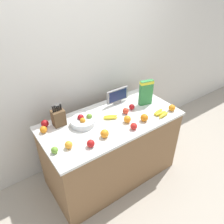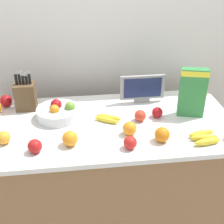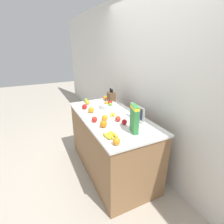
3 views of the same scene
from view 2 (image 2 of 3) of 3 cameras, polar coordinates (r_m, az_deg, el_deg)
The scene contains 18 objects.
ground_plane at distance 2.56m, azimuth -0.69°, elevation -19.55°, with size 14.00×14.00×0.00m, color #B2A899.
wall_back at distance 2.38m, azimuth -2.63°, elevation 13.97°, with size 9.00×0.06×2.60m.
counter at distance 2.24m, azimuth -0.76°, elevation -11.91°, with size 1.62×0.80×0.91m.
knife_block at distance 2.17m, azimuth -15.56°, elevation 2.86°, with size 0.13×0.11×0.28m.
small_monitor at distance 2.18m, azimuth 5.56°, elevation 4.38°, with size 0.31×0.03×0.20m.
cereal_box at distance 2.04m, azimuth 14.55°, elevation 3.78°, with size 0.18×0.10×0.32m.
fruit_bowl at distance 2.03m, azimuth -9.81°, elevation -0.02°, with size 0.27×0.27×0.12m.
banana_bunch_left at distance 1.98m, azimuth -0.82°, elevation -1.21°, with size 0.18×0.14×0.03m.
banana_bunch_right at distance 1.87m, azimuth 16.53°, elevation -4.49°, with size 0.17×0.15×0.04m.
apple_rear at distance 2.03m, azimuth 8.28°, elevation -0.08°, with size 0.07×0.07×0.07m, color #A31419.
apple_by_knife_block at distance 1.73m, azimuth 3.34°, elevation -5.61°, with size 0.07×0.07×0.07m, color red.
apple_rightmost at distance 1.74m, azimuth -13.94°, elevation -6.09°, with size 0.08×0.08×0.08m, color red.
apple_near_bananas at distance 2.26m, azimuth -18.80°, elevation 1.96°, with size 0.08×0.08×0.08m, color #A31419.
apple_front at distance 1.98m, azimuth 5.16°, elevation -0.64°, with size 0.07×0.07×0.07m, color red.
orange_mid_left at distance 1.80m, azimuth 9.15°, elevation -4.12°, with size 0.09×0.09×0.09m, color orange.
orange_front_right at distance 1.86m, azimuth -19.22°, elevation -4.46°, with size 0.08×0.08×0.08m, color orange.
orange_mid_right at distance 1.84m, azimuth 3.24°, elevation -3.02°, with size 0.08×0.08×0.08m, color orange.
orange_front_center at distance 1.76m, azimuth -7.69°, elevation -4.83°, with size 0.09×0.09×0.09m, color orange.
Camera 2 is at (-0.18, -1.67, 1.94)m, focal length 50.00 mm.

